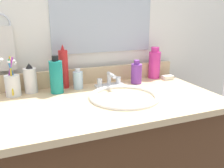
# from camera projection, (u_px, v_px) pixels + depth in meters

# --- Properties ---
(countertop) EXTENTS (1.08, 0.60, 0.03)m
(countertop) POSITION_uv_depth(u_px,v_px,m) (107.00, 101.00, 1.14)
(countertop) COLOR #D1B284
(countertop) RESTS_ON vanity_cabinet
(backsplash) EXTENTS (1.08, 0.02, 0.09)m
(backsplash) POSITION_uv_depth(u_px,v_px,m) (90.00, 75.00, 1.37)
(backsplash) COLOR #D1B284
(backsplash) RESTS_ON countertop
(back_wall) EXTENTS (2.18, 0.04, 1.30)m
(back_wall) POSITION_uv_depth(u_px,v_px,m) (88.00, 97.00, 1.47)
(back_wall) COLOR white
(back_wall) RESTS_ON ground_plane
(mirror_panel) EXTENTS (0.60, 0.01, 0.56)m
(mirror_panel) POSITION_uv_depth(u_px,v_px,m) (103.00, 2.00, 1.33)
(mirror_panel) COLOR #B2BCC6
(towel_ring) EXTENTS (0.10, 0.01, 0.10)m
(towel_ring) POSITION_uv_depth(u_px,v_px,m) (0.00, 24.00, 1.17)
(towel_ring) COLOR silver
(hand_towel) EXTENTS (0.11, 0.04, 0.22)m
(hand_towel) POSITION_uv_depth(u_px,v_px,m) (3.00, 49.00, 1.19)
(hand_towel) COLOR silver
(sink_basin) EXTENTS (0.34, 0.34, 0.11)m
(sink_basin) POSITION_uv_depth(u_px,v_px,m) (124.00, 103.00, 1.16)
(sink_basin) COLOR white
(sink_basin) RESTS_ON countertop
(faucet) EXTENTS (0.16, 0.10, 0.08)m
(faucet) POSITION_uv_depth(u_px,v_px,m) (109.00, 82.00, 1.31)
(faucet) COLOR silver
(faucet) RESTS_ON countertop
(bottle_mouthwash_teal) EXTENTS (0.07, 0.07, 0.19)m
(bottle_mouthwash_teal) POSITION_uv_depth(u_px,v_px,m) (56.00, 76.00, 1.19)
(bottle_mouthwash_teal) COLOR teal
(bottle_mouthwash_teal) RESTS_ON countertop
(bottle_cream_purple) EXTENTS (0.06, 0.06, 0.14)m
(bottle_cream_purple) POSITION_uv_depth(u_px,v_px,m) (136.00, 73.00, 1.37)
(bottle_cream_purple) COLOR #7A3899
(bottle_cream_purple) RESTS_ON countertop
(bottle_gel_clear) EXTENTS (0.05, 0.05, 0.11)m
(bottle_gel_clear) POSITION_uv_depth(u_px,v_px,m) (78.00, 80.00, 1.27)
(bottle_gel_clear) COLOR silver
(bottle_gel_clear) RESTS_ON countertop
(bottle_soap_pink) EXTENTS (0.07, 0.07, 0.19)m
(bottle_soap_pink) POSITION_uv_depth(u_px,v_px,m) (154.00, 64.00, 1.47)
(bottle_soap_pink) COLOR #D8338C
(bottle_soap_pink) RESTS_ON countertop
(bottle_lotion_white) EXTENTS (0.06, 0.06, 0.15)m
(bottle_lotion_white) POSITION_uv_depth(u_px,v_px,m) (30.00, 80.00, 1.20)
(bottle_lotion_white) COLOR white
(bottle_lotion_white) RESTS_ON countertop
(bottle_spray_red) EXTENTS (0.05, 0.05, 0.23)m
(bottle_spray_red) POSITION_uv_depth(u_px,v_px,m) (64.00, 69.00, 1.27)
(bottle_spray_red) COLOR red
(bottle_spray_red) RESTS_ON countertop
(cup_white_ceramic) EXTENTS (0.08, 0.10, 0.19)m
(cup_white_ceramic) POSITION_uv_depth(u_px,v_px,m) (13.00, 84.00, 1.16)
(cup_white_ceramic) COLOR white
(cup_white_ceramic) RESTS_ON countertop
(soap_bar) EXTENTS (0.06, 0.04, 0.02)m
(soap_bar) POSITION_uv_depth(u_px,v_px,m) (168.00, 77.00, 1.46)
(soap_bar) COLOR white
(soap_bar) RESTS_ON countertop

